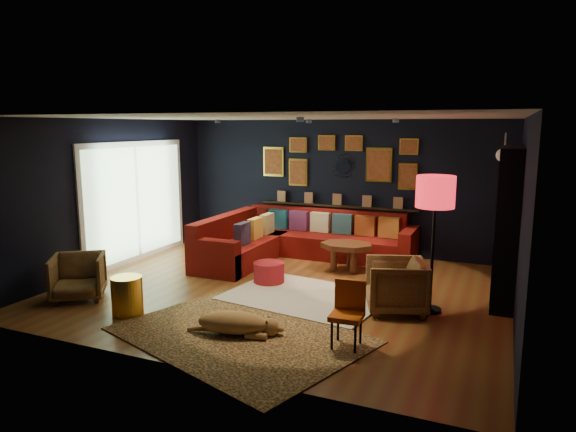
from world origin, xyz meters
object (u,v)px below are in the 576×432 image
at_px(coffee_table, 347,248).
at_px(pouf, 269,272).
at_px(gold_stool, 127,296).
at_px(floor_lamp, 435,197).
at_px(sectional, 291,242).
at_px(armchair_left, 78,275).
at_px(armchair_right, 396,283).
at_px(dog, 233,318).
at_px(orange_chair, 348,309).

height_order(coffee_table, pouf, coffee_table).
height_order(gold_stool, floor_lamp, floor_lamp).
bearing_deg(gold_stool, pouf, 59.22).
xyz_separation_m(sectional, gold_stool, (-0.87, -3.56, -0.07)).
bearing_deg(floor_lamp, sectional, 146.61).
relative_size(sectional, armchair_left, 4.72).
bearing_deg(sectional, gold_stool, -103.78).
distance_m(coffee_table, floor_lamp, 2.46).
bearing_deg(gold_stool, sectional, 76.22).
height_order(armchair_right, dog, armchair_right).
height_order(sectional, dog, sectional).
relative_size(armchair_left, orange_chair, 0.95).
xyz_separation_m(gold_stool, dog, (1.63, -0.05, -0.05)).
bearing_deg(dog, armchair_left, 161.74).
bearing_deg(sectional, armchair_left, -120.02).
bearing_deg(floor_lamp, pouf, 174.36).
xyz_separation_m(pouf, gold_stool, (-1.16, -1.95, 0.07)).
bearing_deg(pouf, orange_chair, -43.92).
bearing_deg(armchair_right, pouf, -120.51).
distance_m(gold_stool, dog, 1.63).
xyz_separation_m(armchair_right, dog, (-1.63, -1.57, -0.19)).
distance_m(orange_chair, dog, 1.40).
height_order(coffee_table, dog, coffee_table).
distance_m(coffee_table, gold_stool, 3.77).
relative_size(orange_chair, floor_lamp, 0.41).
bearing_deg(gold_stool, dog, -1.70).
distance_m(pouf, orange_chair, 2.54).
distance_m(armchair_right, gold_stool, 3.60).
bearing_deg(armchair_right, dog, -64.94).
bearing_deg(coffee_table, armchair_left, -136.95).
xyz_separation_m(sectional, pouf, (0.29, -1.61, -0.13)).
relative_size(floor_lamp, dog, 1.55).
distance_m(armchair_right, dog, 2.27).
height_order(armchair_right, orange_chair, armchair_right).
bearing_deg(pouf, dog, -76.82).
bearing_deg(armchair_left, orange_chair, -35.70).
bearing_deg(pouf, sectional, 100.20).
height_order(coffee_table, orange_chair, orange_chair).
distance_m(gold_stool, floor_lamp, 4.27).
xyz_separation_m(sectional, armchair_left, (-1.94, -3.35, 0.04)).
xyz_separation_m(sectional, orange_chair, (2.11, -3.36, 0.12)).
distance_m(armchair_left, gold_stool, 1.09).
bearing_deg(sectional, floor_lamp, -33.39).
xyz_separation_m(sectional, floor_lamp, (2.82, -1.86, 1.24)).
bearing_deg(armchair_right, orange_chair, -30.57).
bearing_deg(dog, sectional, 89.08).
distance_m(armchair_left, orange_chair, 4.05).
relative_size(gold_stool, orange_chair, 0.68).
bearing_deg(armchair_left, sectional, 24.47).
bearing_deg(armchair_right, sectional, -149.45).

